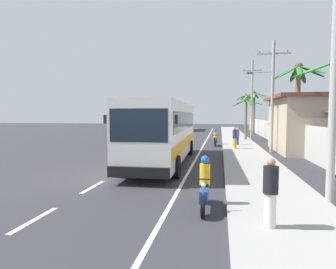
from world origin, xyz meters
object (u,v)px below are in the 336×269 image
motorcycle_trailing (205,188)px  palm_farthest (254,103)px  coach_bus_far_lane (183,120)px  palm_second (246,103)px  pedestrian_midwalk (237,136)px  palm_fourth (298,90)px  utility_pole_far (252,98)px  palm_third (246,109)px  coach_bus_foreground (165,129)px  utility_pole_mid (272,93)px  pedestrian_near_kerb (235,137)px  motorcycle_beside_bus (215,139)px  utility_pole_nearest (336,33)px  palm_nearest (335,89)px  pedestrian_far_walk (270,191)px

motorcycle_trailing → palm_farthest: bearing=81.3°
coach_bus_far_lane → palm_second: palm_second is taller
pedestrian_midwalk → palm_fourth: palm_fourth is taller
motorcycle_trailing → pedestrian_midwalk: size_ratio=1.24×
utility_pole_far → palm_third: 3.55m
coach_bus_foreground → utility_pole_mid: (7.12, 6.09, 2.55)m
pedestrian_near_kerb → palm_second: size_ratio=0.26×
pedestrian_near_kerb → motorcycle_beside_bus: bearing=83.5°
palm_farthest → palm_fourth: bearing=-89.0°
coach_bus_far_lane → pedestrian_midwalk: (8.58, -26.65, -0.94)m
utility_pole_nearest → palm_fourth: utility_pole_nearest is taller
coach_bus_far_lane → palm_nearest: 40.88m
coach_bus_far_lane → palm_nearest: palm_nearest is taller
motorcycle_trailing → palm_fourth: (5.59, 12.06, 3.87)m
palm_nearest → palm_farthest: palm_farthest is taller
pedestrian_far_walk → palm_farthest: palm_farthest is taller
utility_pole_far → motorcycle_beside_bus: bearing=-114.0°
motorcycle_trailing → pedestrian_midwalk: pedestrian_midwalk is taller
motorcycle_trailing → utility_pole_nearest: 6.18m
palm_nearest → palm_third: size_ratio=1.15×
palm_nearest → utility_pole_nearest: bearing=-110.1°
motorcycle_trailing → palm_second: 44.11m
coach_bus_far_lane → motorcycle_beside_bus: coach_bus_far_lane is taller
coach_bus_far_lane → motorcycle_trailing: 45.25m
coach_bus_foreground → utility_pole_far: (7.06, 19.35, 2.97)m
coach_bus_far_lane → palm_fourth: 34.99m
pedestrian_near_kerb → pedestrian_midwalk: bearing=49.2°
utility_pole_nearest → palm_nearest: size_ratio=1.87×
pedestrian_near_kerb → utility_pole_mid: 4.45m
utility_pole_mid → palm_farthest: 19.91m
pedestrian_far_walk → palm_fourth: bearing=-66.4°
pedestrian_midwalk → palm_fourth: (3.59, -6.04, 3.58)m
coach_bus_far_lane → utility_pole_nearest: size_ratio=1.04×
utility_pole_nearest → palm_fourth: size_ratio=1.62×
palm_fourth → motorcycle_trailing: bearing=-114.9°
pedestrian_near_kerb → coach_bus_foreground: bearing=-157.3°
utility_pole_nearest → palm_nearest: 5.24m
palm_second → palm_farthest: 9.48m
motorcycle_beside_bus → pedestrian_near_kerb: bearing=-62.6°
utility_pole_nearest → palm_farthest: utility_pole_nearest is taller
pedestrian_far_walk → utility_pole_nearest: 5.48m
motorcycle_beside_bus → utility_pole_far: bearing=66.0°
palm_fourth → palm_nearest: bearing=-89.8°
coach_bus_foreground → palm_farthest: palm_farthest is taller
pedestrian_near_kerb → palm_second: bearing=49.7°
motorcycle_trailing → palm_nearest: 8.76m
pedestrian_far_walk → utility_pole_mid: utility_pole_mid is taller
coach_bus_far_lane → palm_nearest: bearing=-72.6°
pedestrian_midwalk → palm_third: 6.96m
palm_farthest → coach_bus_far_lane: bearing=138.1°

